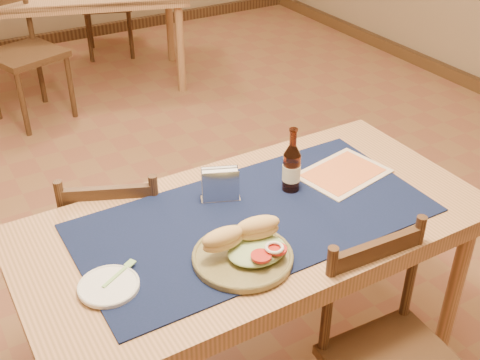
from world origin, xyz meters
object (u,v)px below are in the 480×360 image
chair_main_near (391,356)px  beer_bottle (292,168)px  back_table (72,0)px  sandwich_plate (245,250)px  chair_main_far (119,245)px  main_table (255,238)px  napkin_holder (220,185)px

chair_main_near → beer_bottle: (-0.01, 0.59, 0.41)m
back_table → chair_main_near: (-0.13, -3.71, -0.23)m
beer_bottle → sandwich_plate: bearing=-143.5°
back_table → chair_main_far: size_ratio=2.25×
beer_bottle → back_table: bearing=87.5°
beer_bottle → chair_main_near: bearing=-89.4°
main_table → chair_main_far: chair_main_far is taller
chair_main_far → beer_bottle: 0.79m
back_table → beer_bottle: bearing=-92.5°
napkin_holder → sandwich_plate: bearing=-105.7°
main_table → chair_main_near: chair_main_near is taller
back_table → beer_bottle: beer_bottle is taller
main_table → sandwich_plate: bearing=-129.2°
chair_main_near → napkin_holder: bearing=111.3°
sandwich_plate → beer_bottle: beer_bottle is taller
chair_main_near → napkin_holder: size_ratio=5.78×
sandwich_plate → beer_bottle: 0.43m
beer_bottle → napkin_holder: bearing=164.1°
sandwich_plate → napkin_holder: (0.09, 0.33, 0.02)m
back_table → sandwich_plate: (-0.48, -3.38, 0.12)m
sandwich_plate → napkin_holder: 0.34m
back_table → napkin_holder: 3.08m
main_table → beer_bottle: (0.20, 0.08, 0.18)m
main_table → beer_bottle: beer_bottle is taller
main_table → napkin_holder: napkin_holder is taller
main_table → chair_main_far: bearing=124.1°
chair_main_far → beer_bottle: bearing=-37.4°
sandwich_plate → chair_main_near: bearing=-43.7°
sandwich_plate → beer_bottle: size_ratio=1.27×
back_table → main_table: bearing=-96.0°
back_table → sandwich_plate: sandwich_plate is taller
chair_main_far → napkin_holder: napkin_holder is taller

